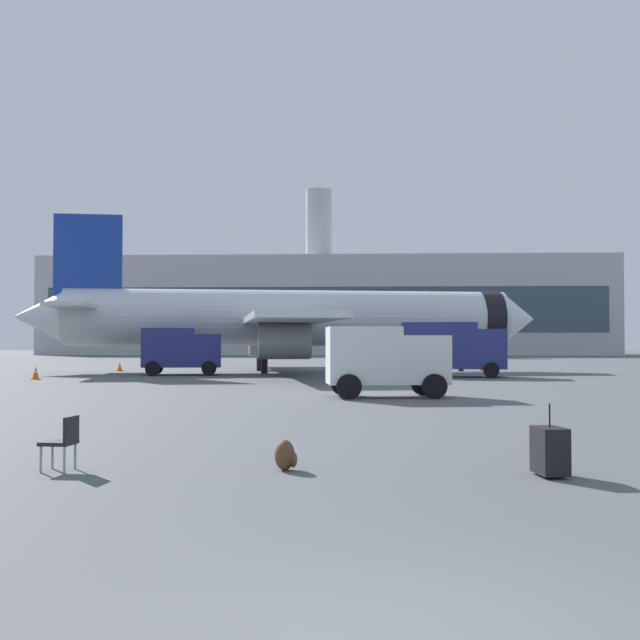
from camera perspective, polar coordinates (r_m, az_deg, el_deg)
airplane_at_gate at (r=53.98m, az=-2.33°, el=0.11°), size 35.63×32.33×10.50m
service_truck at (r=49.73m, az=-10.00°, el=-2.08°), size 5.10×3.20×2.90m
fuel_truck at (r=47.08m, az=9.59°, el=-1.91°), size 6.32×3.55×3.20m
cargo_van at (r=29.32m, az=4.72°, el=-2.74°), size 4.62×2.80×2.60m
safety_cone_near at (r=57.87m, az=-14.24°, el=-3.28°), size 0.44×0.44×0.62m
safety_cone_mid at (r=60.66m, az=-3.96°, el=-3.19°), size 0.44×0.44×0.75m
safety_cone_far at (r=46.12m, az=-19.81°, el=-3.60°), size 0.44×0.44×0.72m
safety_cone_outer at (r=58.13m, az=11.58°, el=-3.29°), size 0.44×0.44×0.63m
rolling_suitcase at (r=12.55m, az=16.24°, el=-9.02°), size 0.49×0.69×1.10m
traveller_backpack at (r=12.67m, az=-2.49°, el=-9.74°), size 0.36×0.40×0.48m
gate_chair at (r=13.19m, az=-18.03°, el=-8.18°), size 0.52×0.52×0.86m
terminal_building at (r=133.83m, az=0.45°, el=0.97°), size 92.99×19.21×27.99m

